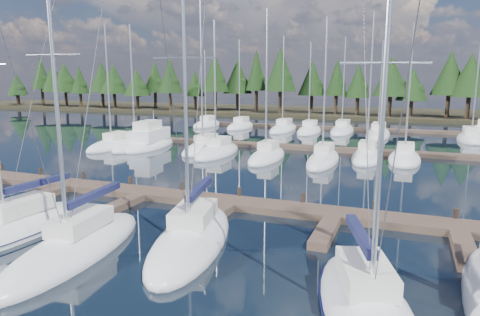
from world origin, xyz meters
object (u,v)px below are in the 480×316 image
at_px(main_dock, 229,206).
at_px(front_sailboat_3, 192,239).
at_px(front_sailboat_1, 15,229).
at_px(front_sailboat_4, 367,310).
at_px(motor_yacht_left, 150,142).
at_px(front_sailboat_2, 76,248).

height_order(main_dock, front_sailboat_3, front_sailboat_3).
distance_m(main_dock, front_sailboat_1, 11.12).
xyz_separation_m(front_sailboat_4, motor_yacht_left, (-25.54, 27.07, 0.24)).
relative_size(front_sailboat_2, front_sailboat_4, 1.06).
height_order(main_dock, front_sailboat_1, front_sailboat_1).
distance_m(main_dock, motor_yacht_left, 24.78).
xyz_separation_m(front_sailboat_2, front_sailboat_3, (4.14, 2.80, -0.01)).
xyz_separation_m(front_sailboat_3, front_sailboat_4, (8.01, -3.44, -0.00)).
distance_m(front_sailboat_3, motor_yacht_left, 29.43).
xyz_separation_m(front_sailboat_2, front_sailboat_4, (12.15, -0.64, -0.01)).
bearing_deg(motor_yacht_left, front_sailboat_2, -63.14).
relative_size(front_sailboat_3, front_sailboat_4, 1.05).
distance_m(front_sailboat_1, front_sailboat_3, 8.81).
relative_size(main_dock, motor_yacht_left, 4.40).
bearing_deg(front_sailboat_4, main_dock, 133.22).
bearing_deg(front_sailboat_1, motor_yacht_left, 109.24).
height_order(front_sailboat_1, front_sailboat_3, front_sailboat_3).
distance_m(front_sailboat_1, front_sailboat_2, 4.50).
bearing_deg(front_sailboat_2, front_sailboat_3, 34.09).
distance_m(front_sailboat_4, motor_yacht_left, 37.22).
xyz_separation_m(front_sailboat_1, front_sailboat_4, (16.59, -1.42, -0.00)).
bearing_deg(front_sailboat_2, front_sailboat_4, -3.00).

